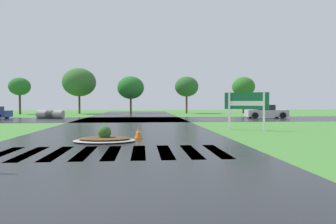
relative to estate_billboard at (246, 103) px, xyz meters
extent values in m
cube|color=#478438|center=(-7.28, -12.82, -1.68)|extent=(120.00, 120.00, 0.10)
cube|color=#232628|center=(-7.28, -2.82, -1.63)|extent=(10.18, 80.00, 0.01)
cube|color=#232628|center=(-7.28, 11.91, -1.63)|extent=(90.00, 9.16, 0.01)
cube|color=white|center=(-10.88, -7.52, -1.63)|extent=(0.45, 3.04, 0.01)
cube|color=white|center=(-9.98, -7.52, -1.63)|extent=(0.45, 3.04, 0.01)
cube|color=white|center=(-9.08, -7.52, -1.63)|extent=(0.45, 3.04, 0.01)
cube|color=white|center=(-8.18, -7.52, -1.63)|extent=(0.45, 3.04, 0.01)
cube|color=white|center=(-7.28, -7.52, -1.63)|extent=(0.45, 3.04, 0.01)
cube|color=white|center=(-6.38, -7.52, -1.63)|extent=(0.45, 3.04, 0.01)
cube|color=white|center=(-5.48, -7.52, -1.63)|extent=(0.45, 3.04, 0.01)
cube|color=white|center=(-4.58, -7.52, -1.63)|extent=(0.45, 3.04, 0.01)
cube|color=white|center=(-3.68, -7.52, -1.63)|extent=(0.45, 3.04, 0.01)
cube|color=white|center=(0.90, -0.50, -0.46)|extent=(0.16, 0.16, 2.33)
cube|color=white|center=(-0.90, 0.50, -0.46)|extent=(0.16, 0.16, 2.33)
cube|color=#145938|center=(0.00, 0.00, 0.15)|extent=(2.34, 1.36, 1.01)
cube|color=white|center=(0.00, 0.00, 0.00)|extent=(1.79, 1.06, 0.28)
ellipsoid|color=#9E9B93|center=(-7.88, -4.67, -1.57)|extent=(2.67, 1.82, 0.12)
ellipsoid|color=brown|center=(-7.88, -4.67, -1.48)|extent=(2.19, 1.49, 0.10)
sphere|color=#2D6023|center=(-7.88, -4.67, -1.23)|extent=(0.56, 0.56, 0.56)
cylinder|color=black|center=(-20.50, 15.27, -1.31)|extent=(0.65, 0.24, 0.64)
cube|color=#B7B7BF|center=(6.84, 13.26, -1.11)|extent=(4.36, 2.06, 0.70)
cube|color=#1E232B|center=(6.66, 13.27, -0.49)|extent=(1.92, 1.65, 0.54)
cylinder|color=black|center=(8.35, 14.02, -1.31)|extent=(0.66, 0.27, 0.64)
cylinder|color=black|center=(8.20, 12.25, -1.31)|extent=(0.66, 0.27, 0.64)
cylinder|color=black|center=(5.48, 14.26, -1.31)|extent=(0.66, 0.27, 0.64)
cylinder|color=black|center=(5.33, 12.49, -1.31)|extent=(0.66, 0.27, 0.64)
cylinder|color=#9E9B93|center=(-16.28, 14.66, -1.21)|extent=(1.91, 1.18, 0.85)
cylinder|color=#9E9B93|center=(-15.33, 14.47, -1.21)|extent=(1.91, 1.18, 0.85)
cone|color=orange|center=(-6.45, -3.63, -1.36)|extent=(0.35, 0.35, 0.54)
torus|color=white|center=(-6.45, -3.63, -1.33)|extent=(0.22, 0.22, 0.04)
cube|color=orange|center=(-6.45, -3.63, -1.62)|extent=(0.36, 0.36, 0.03)
cylinder|color=#4C3823|center=(-23.18, 25.65, -0.21)|extent=(0.28, 0.28, 2.85)
ellipsoid|color=#266C28|center=(-23.18, 25.65, 2.22)|extent=(2.88, 2.88, 2.45)
cylinder|color=#4C3823|center=(-15.36, 26.90, -0.19)|extent=(0.28, 0.28, 2.88)
ellipsoid|color=#36692D|center=(-15.36, 26.90, 2.92)|extent=(4.78, 4.78, 4.06)
cylinder|color=#4C3823|center=(-7.99, 27.59, -0.40)|extent=(0.28, 0.28, 2.46)
ellipsoid|color=#256A28|center=(-7.99, 27.59, 2.21)|extent=(3.95, 3.95, 3.36)
cylinder|color=#4C3823|center=(0.30, 26.85, -0.25)|extent=(0.28, 0.28, 2.77)
ellipsoid|color=#2C6129|center=(0.30, 26.85, 2.37)|extent=(3.50, 3.50, 2.98)
cylinder|color=#4C3823|center=(8.93, 26.73, -0.22)|extent=(0.28, 0.28, 2.83)
ellipsoid|color=#2D6C24|center=(8.93, 26.73, 2.39)|extent=(3.40, 3.40, 2.89)
camera|label=1|loc=(-6.25, -17.79, 0.08)|focal=32.35mm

